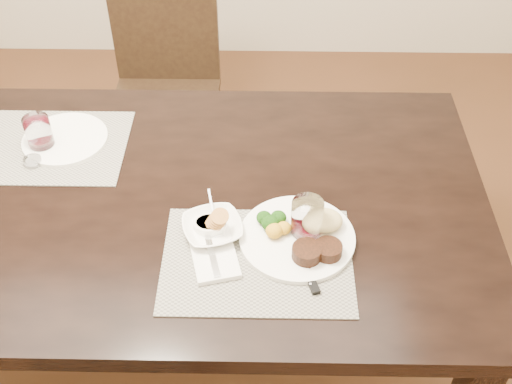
{
  "coord_description": "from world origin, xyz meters",
  "views": [
    {
      "loc": [
        0.4,
        -1.24,
        1.94
      ],
      "look_at": [
        0.38,
        -0.05,
        0.82
      ],
      "focal_mm": 45.0,
      "sensor_mm": 36.0,
      "label": 1
    }
  ],
  "objects_px": {
    "dinner_plate": "(303,236)",
    "far_plate": "(65,139)",
    "wine_glass_near": "(307,221)",
    "steak_knife": "(309,269)",
    "cracker_bowl": "(212,228)",
    "chair_far": "(166,80)"
  },
  "relations": [
    {
      "from": "steak_knife",
      "to": "wine_glass_near",
      "type": "relative_size",
      "value": 2.08
    },
    {
      "from": "dinner_plate",
      "to": "steak_knife",
      "type": "xyz_separation_m",
      "value": [
        0.01,
        -0.1,
        -0.01
      ]
    },
    {
      "from": "chair_far",
      "to": "far_plate",
      "type": "bearing_deg",
      "value": -104.86
    },
    {
      "from": "cracker_bowl",
      "to": "far_plate",
      "type": "bearing_deg",
      "value": 141.48
    },
    {
      "from": "dinner_plate",
      "to": "steak_knife",
      "type": "distance_m",
      "value": 0.1
    },
    {
      "from": "steak_knife",
      "to": "far_plate",
      "type": "height_order",
      "value": "same"
    },
    {
      "from": "steak_knife",
      "to": "cracker_bowl",
      "type": "bearing_deg",
      "value": 137.67
    },
    {
      "from": "dinner_plate",
      "to": "far_plate",
      "type": "xyz_separation_m",
      "value": [
        -0.68,
        0.38,
        -0.01
      ]
    },
    {
      "from": "chair_far",
      "to": "far_plate",
      "type": "relative_size",
      "value": 3.63
    },
    {
      "from": "far_plate",
      "to": "wine_glass_near",
      "type": "bearing_deg",
      "value": -27.69
    },
    {
      "from": "wine_glass_near",
      "to": "dinner_plate",
      "type": "bearing_deg",
      "value": -113.56
    },
    {
      "from": "chair_far",
      "to": "far_plate",
      "type": "height_order",
      "value": "chair_far"
    },
    {
      "from": "dinner_plate",
      "to": "steak_knife",
      "type": "bearing_deg",
      "value": -76.0
    },
    {
      "from": "dinner_plate",
      "to": "wine_glass_near",
      "type": "distance_m",
      "value": 0.04
    },
    {
      "from": "chair_far",
      "to": "cracker_bowl",
      "type": "bearing_deg",
      "value": -75.73
    },
    {
      "from": "dinner_plate",
      "to": "chair_far",
      "type": "bearing_deg",
      "value": 120.94
    },
    {
      "from": "chair_far",
      "to": "far_plate",
      "type": "xyz_separation_m",
      "value": [
        -0.19,
        -0.7,
        0.26
      ]
    },
    {
      "from": "steak_knife",
      "to": "cracker_bowl",
      "type": "relative_size",
      "value": 1.22
    },
    {
      "from": "cracker_bowl",
      "to": "far_plate",
      "type": "relative_size",
      "value": 0.75
    },
    {
      "from": "steak_knife",
      "to": "far_plate",
      "type": "bearing_deg",
      "value": 128.97
    },
    {
      "from": "chair_far",
      "to": "steak_knife",
      "type": "xyz_separation_m",
      "value": [
        0.51,
        -1.19,
        0.26
      ]
    },
    {
      "from": "dinner_plate",
      "to": "wine_glass_near",
      "type": "height_order",
      "value": "wine_glass_near"
    }
  ]
}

